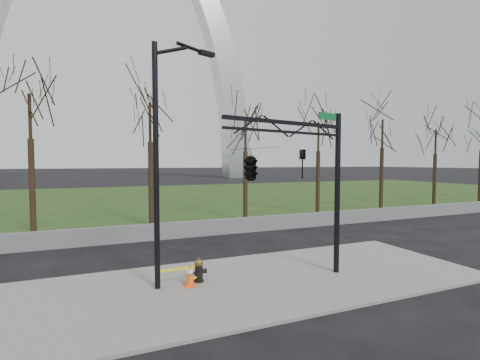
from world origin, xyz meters
name	(u,v)px	position (x,y,z in m)	size (l,w,h in m)	color
ground	(238,286)	(0.00, 0.00, 0.00)	(500.00, 500.00, 0.00)	black
sidewalk	(238,284)	(0.00, 0.00, 0.05)	(18.00, 6.00, 0.10)	slate
grass_strip	(141,198)	(0.00, 30.00, 0.03)	(120.00, 40.00, 0.06)	#1C3513
guardrail	(184,230)	(0.00, 8.00, 0.45)	(60.00, 0.30, 0.90)	#59595B
gateway_arch	(117,41)	(0.00, 75.00, 32.50)	(66.00, 6.00, 65.00)	#BBBDC2
tree_row	(283,158)	(8.62, 12.00, 4.54)	(63.24, 4.00, 9.07)	black
fire_hydrant	(199,271)	(-1.18, 0.62, 0.48)	(0.51, 0.34, 0.83)	black
traffic_cone	(190,275)	(-1.58, 0.33, 0.46)	(0.40, 0.40, 0.72)	#FF530D
street_light	(162,147)	(-2.39, 0.62, 4.69)	(2.31, 0.92, 8.21)	black
traffic_signal_mast	(270,164)	(0.69, -1.02, 4.15)	(5.00, 2.54, 6.00)	black
caution_tape	(183,271)	(-1.77, 0.55, 0.56)	(1.41, 0.30, 0.43)	#FFEA0D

